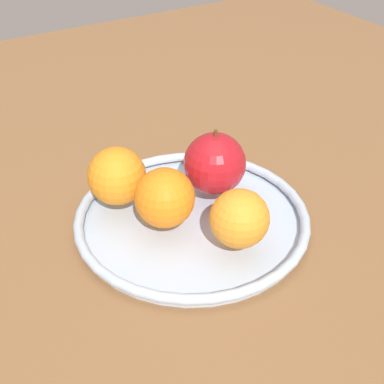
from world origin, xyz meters
TOP-DOWN VIEW (x-y plane):
  - ground_plane at (0.00, 0.00)cm, footprint 155.61×155.61cm
  - fruit_bowl at (0.00, 0.00)cm, footprint 28.78×28.78cm
  - apple at (2.63, -4.91)cm, footprint 7.89×7.89cm
  - orange_front_right at (-0.05, 3.67)cm, footprint 7.09×7.09cm
  - orange_front_left at (-7.41, -1.63)cm, footprint 6.71×6.71cm
  - orange_center at (6.87, 6.56)cm, footprint 7.24×7.24cm

SIDE VIEW (x-z plane):
  - ground_plane at x=0.00cm, z-range -4.00..0.00cm
  - fruit_bowl at x=0.00cm, z-range 0.02..1.82cm
  - orange_front_left at x=-7.41cm, z-range 1.80..8.51cm
  - orange_front_right at x=-0.05cm, z-range 1.80..8.89cm
  - orange_center at x=6.87cm, z-range 1.80..9.04cm
  - apple at x=2.63cm, z-range 1.40..10.10cm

